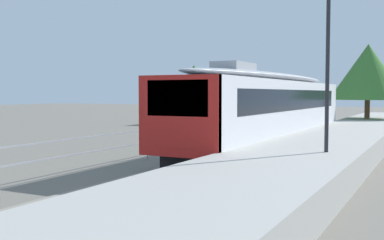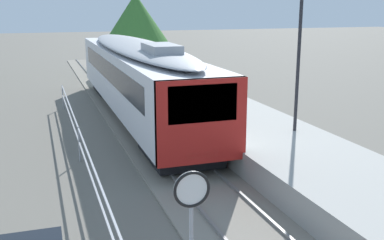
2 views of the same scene
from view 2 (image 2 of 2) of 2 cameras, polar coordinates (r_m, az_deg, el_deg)
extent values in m
plane|color=#6B665B|center=(17.71, -12.87, -3.87)|extent=(160.00, 160.00, 0.00)
cube|color=gray|center=(18.21, -3.45, -2.94)|extent=(3.20, 60.00, 0.06)
cube|color=slate|center=(18.02, -5.67, -2.93)|extent=(0.08, 60.00, 0.08)
cube|color=slate|center=(18.38, -1.29, -2.53)|extent=(0.08, 60.00, 0.08)
cube|color=silver|center=(22.30, -6.75, 5.22)|extent=(2.80, 18.36, 2.55)
cube|color=red|center=(13.70, 1.20, -0.19)|extent=(2.80, 0.24, 2.55)
cube|color=black|center=(13.51, 1.33, 2.04)|extent=(2.13, 0.08, 1.12)
cube|color=black|center=(22.24, -6.78, 6.26)|extent=(2.82, 15.42, 0.92)
ellipsoid|color=#9EA0A5|center=(22.13, -6.86, 8.95)|extent=(2.69, 17.62, 0.44)
cube|color=#9EA0A5|center=(17.65, -3.76, 8.68)|extent=(1.10, 2.20, 0.36)
cube|color=#EAE5C6|center=(13.92, 1.28, -4.23)|extent=(1.00, 0.10, 0.20)
cube|color=black|center=(16.23, -1.58, -3.62)|extent=(2.24, 3.20, 0.55)
cube|color=black|center=(29.13, -9.46, 4.08)|extent=(2.24, 3.20, 0.55)
cube|color=#A8A59E|center=(19.16, 5.95, -0.83)|extent=(3.90, 60.00, 0.90)
cylinder|color=#232328|center=(16.75, 12.87, 6.36)|extent=(0.12, 0.12, 4.60)
cylinder|color=white|center=(7.37, -0.05, -8.48)|extent=(0.60, 0.03, 0.60)
torus|color=black|center=(7.36, -0.01, -8.53)|extent=(0.61, 0.05, 0.61)
cylinder|color=#9EA0A5|center=(16.55, -13.66, -2.91)|extent=(0.06, 0.06, 1.25)
cylinder|color=#9EA0A5|center=(25.30, -15.56, 2.76)|extent=(0.06, 0.06, 1.25)
cylinder|color=brown|center=(35.86, -6.75, 7.14)|extent=(0.36, 0.36, 2.23)
cone|color=#38702D|center=(35.63, -6.89, 12.04)|extent=(5.27, 5.27, 3.90)
camera|label=1|loc=(11.87, 70.14, -8.41)|focal=44.08mm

